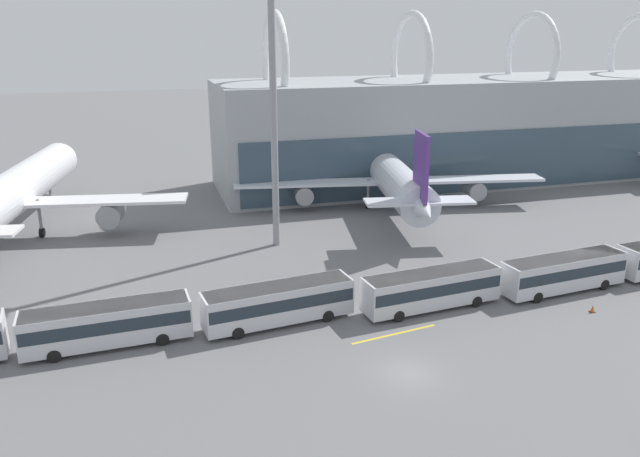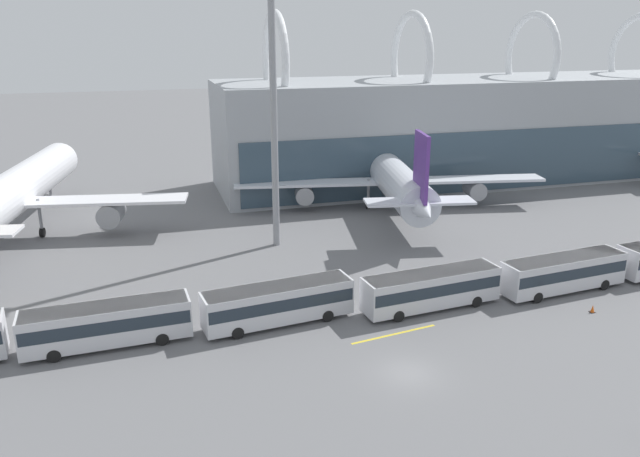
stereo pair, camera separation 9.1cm
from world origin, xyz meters
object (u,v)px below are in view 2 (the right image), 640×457
Objects in this scene: airliner_at_gate_near at (11,195)px; floodlight_mast at (274,101)px; shuttle_bus_2 at (278,302)px; traffic_cone_0 at (593,309)px; shuttle_bus_3 at (431,287)px; airliner_parked_remote at (603,132)px; shuttle_bus_1 at (107,322)px; airliner_at_gate_far at (390,174)px; shuttle_bus_4 at (563,271)px.

floodlight_mast is at bearing -101.86° from airliner_at_gate_near.
shuttle_bus_2 is 26.96m from traffic_cone_0.
shuttle_bus_3 is (37.90, -31.61, -3.03)m from airliner_at_gate_near.
airliner_parked_remote reaches higher than shuttle_bus_1.
shuttle_bus_1 is at bearing 173.31° from shuttle_bus_2.
floodlight_mast is at bearing 108.97° from shuttle_bus_3.
airliner_at_gate_far is 3.29× the size of shuttle_bus_3.
traffic_cone_0 is (39.68, -5.41, -1.63)m from shuttle_bus_1.
shuttle_bus_2 is at bearing 154.15° from airliner_at_gate_far.
floodlight_mast is (28.64, -11.56, 11.01)m from airliner_at_gate_near.
floodlight_mast is at bearing 132.03° from traffic_cone_0.
shuttle_bus_4 is at bearing 65.61° from airliner_parked_remote.
shuttle_bus_3 is 26.17m from floodlight_mast.
shuttle_bus_3 is 19.18× the size of traffic_cone_0.
floodlight_mast is (-9.27, 20.05, 14.04)m from shuttle_bus_3.
shuttle_bus_1 is 40.09m from traffic_cone_0.
shuttle_bus_4 is (4.53, -31.05, -2.52)m from airliner_at_gate_far.
airliner_at_gate_near is 96.01m from airliner_parked_remote.
shuttle_bus_1 is 29.54m from floodlight_mast.
airliner_at_gate_far reaches higher than shuttle_bus_3.
airliner_at_gate_far is 37.56m from shuttle_bus_2.
airliner_at_gate_near reaches higher than shuttle_bus_4.
shuttle_bus_4 is 0.44× the size of floodlight_mast.
shuttle_bus_2 and shuttle_bus_4 have the same top height.
airliner_parked_remote reaches higher than traffic_cone_0.
airliner_parked_remote is 64.68m from shuttle_bus_4.
floodlight_mast is at bearing 132.79° from shuttle_bus_4.
airliner_parked_remote is 3.28× the size of shuttle_bus_1.
shuttle_bus_2 is at bearing 172.59° from shuttle_bus_4.
airliner_at_gate_near reaches higher than shuttle_bus_2.
airliner_parked_remote is at bearing 26.83° from shuttle_bus_2.
shuttle_bus_1 is 0.99× the size of shuttle_bus_2.
airliner_parked_remote is (94.62, 16.25, 0.47)m from airliner_at_gate_near.
floodlight_mast reaches higher than airliner_at_gate_near.
shuttle_bus_2 is at bearing 51.69° from airliner_parked_remote.
airliner_parked_remote is at bearing 22.85° from floodlight_mast.
airliner_at_gate_near is 49.44m from shuttle_bus_3.
shuttle_bus_3 is at bearing -10.59° from shuttle_bus_2.
airliner_at_gate_near reaches higher than shuttle_bus_1.
shuttle_bus_2 is at bearing -101.96° from floodlight_mast.
shuttle_bus_4 is 33.31m from floodlight_mast.
shuttle_bus_2 is 0.44× the size of floodlight_mast.
traffic_cone_0 is (26.35, -5.49, -1.63)m from shuttle_bus_2.
traffic_cone_0 is (-0.33, -4.68, -1.63)m from shuttle_bus_4.
airliner_at_gate_near is 3.36× the size of shuttle_bus_3.
traffic_cone_0 is at bearing -162.92° from airliner_at_gate_far.
shuttle_bus_1 and shuttle_bus_4 have the same top height.
airliner_at_gate_far reaches higher than shuttle_bus_2.
shuttle_bus_1 reaches higher than traffic_cone_0.
shuttle_bus_4 is at bearing 86.02° from traffic_cone_0.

